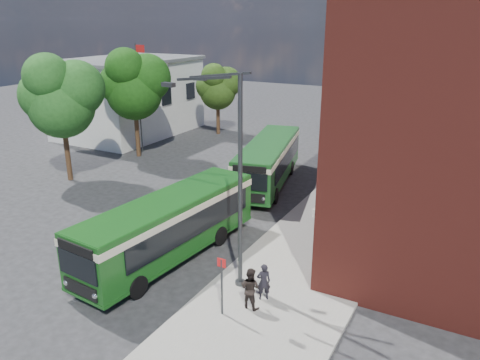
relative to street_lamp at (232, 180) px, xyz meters
The scene contains 14 objects.
ground 7.10m from the street_lamp, 157.54° to the left, with size 120.00×120.00×0.00m, color #272729.
pavement 11.27m from the street_lamp, 77.80° to the left, with size 6.00×48.00×0.15m, color gray.
kerb_line 11.12m from the street_lamp, 95.07° to the left, with size 0.12×48.00×0.01m, color beige.
white_building 30.38m from the street_lamp, 138.79° to the left, with size 9.40×13.40×7.30m.
flagpole 22.89m from the street_lamp, 139.05° to the left, with size 0.95×0.10×9.00m.
street_lamp is the anchor object (origin of this frame).
bus_stop_sign 4.02m from the street_lamp, 70.87° to the right, with size 0.35×0.08×2.52m.
bus_front 4.89m from the street_lamp, 169.26° to the left, with size 3.52×10.66×3.02m.
bus_rear 13.58m from the street_lamp, 108.57° to the left, with size 4.86×10.91×3.02m.
pedestrian_a 4.25m from the street_lamp, 17.33° to the right, with size 0.57×0.38×1.57m, color black.
pedestrian_b 4.28m from the street_lamp, 40.82° to the right, with size 0.82×0.64×1.69m, color black.
tree_left 18.22m from the street_lamp, 158.71° to the left, with size 5.25×4.99×8.86m.
tree_mid 21.57m from the street_lamp, 140.56° to the left, with size 5.23×4.98×8.84m.
tree_right 28.05m from the street_lamp, 122.13° to the left, with size 4.11×3.91×6.94m.
Camera 1 is at (13.48, -17.34, 10.88)m, focal length 35.00 mm.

